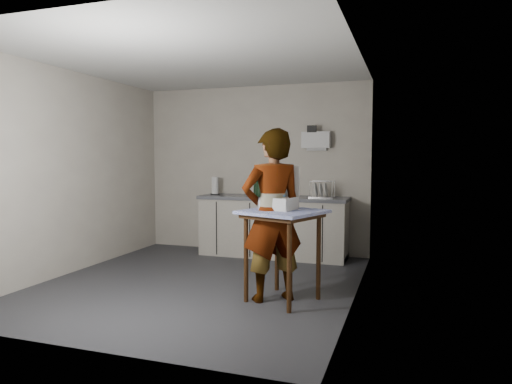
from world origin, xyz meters
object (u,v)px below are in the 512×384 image
(kitchen_counter, at_px, (273,228))
(paper_towel, at_px, (215,186))
(side_table, at_px, (283,222))
(soap_bottle, at_px, (260,185))
(soda_can, at_px, (279,192))
(bakery_box, at_px, (280,200))
(dish_rack, at_px, (322,194))
(standing_man, at_px, (272,215))
(dark_bottle, at_px, (256,187))

(kitchen_counter, bearing_deg, paper_towel, 179.52)
(side_table, xyz_separation_m, paper_towel, (-1.65, 2.04, 0.22))
(soap_bottle, distance_m, soda_can, 0.31)
(soda_can, height_order, bakery_box, bakery_box)
(kitchen_counter, distance_m, dish_rack, 0.91)
(side_table, distance_m, standing_man, 0.13)
(soda_can, height_order, dark_bottle, dark_bottle)
(side_table, distance_m, dark_bottle, 2.31)
(soap_bottle, height_order, paper_towel, soap_bottle)
(dark_bottle, xyz_separation_m, dish_rack, (1.02, -0.05, -0.07))
(side_table, bearing_deg, kitchen_counter, 129.21)
(kitchen_counter, bearing_deg, standing_man, -73.92)
(dark_bottle, distance_m, bakery_box, 2.21)
(kitchen_counter, relative_size, paper_towel, 8.09)
(kitchen_counter, xyz_separation_m, standing_man, (0.59, -2.05, 0.46))
(soda_can, height_order, dish_rack, dish_rack)
(side_table, distance_m, soap_bottle, 2.14)
(soda_can, height_order, paper_towel, paper_towel)
(kitchen_counter, bearing_deg, soap_bottle, -151.32)
(standing_man, distance_m, soda_can, 2.12)
(side_table, xyz_separation_m, bakery_box, (-0.05, 0.07, 0.22))
(soap_bottle, height_order, dish_rack, soap_bottle)
(soap_bottle, xyz_separation_m, soda_can, (0.27, 0.11, -0.10))
(kitchen_counter, height_order, bakery_box, bakery_box)
(soap_bottle, relative_size, bakery_box, 0.73)
(side_table, height_order, bakery_box, bakery_box)
(standing_man, bearing_deg, soda_can, -113.21)
(soap_bottle, distance_m, dish_rack, 0.93)
(soda_can, distance_m, paper_towel, 1.04)
(standing_man, bearing_deg, bakery_box, -156.89)
(standing_man, height_order, bakery_box, standing_man)
(dish_rack, bearing_deg, soap_bottle, -174.32)
(soap_bottle, xyz_separation_m, dish_rack, (0.91, 0.09, -0.11))
(side_table, bearing_deg, soda_can, 126.80)
(standing_man, relative_size, dish_rack, 5.04)
(standing_man, relative_size, soap_bottle, 5.40)
(paper_towel, bearing_deg, side_table, -51.03)
(kitchen_counter, xyz_separation_m, bakery_box, (0.64, -1.96, 0.62))
(paper_towel, distance_m, bakery_box, 2.53)
(soda_can, relative_size, dark_bottle, 0.51)
(soda_can, bearing_deg, bakery_box, -74.32)
(dark_bottle, height_order, dish_rack, dark_bottle)
(kitchen_counter, height_order, dark_bottle, dark_bottle)
(standing_man, xyz_separation_m, soap_bottle, (-0.77, 1.95, 0.18))
(kitchen_counter, bearing_deg, dark_bottle, 171.32)
(side_table, height_order, dark_bottle, dark_bottle)
(paper_towel, xyz_separation_m, bakery_box, (1.59, -1.97, 0.01))
(soda_can, bearing_deg, side_table, -73.42)
(side_table, height_order, soda_can, soda_can)
(kitchen_counter, relative_size, standing_man, 1.26)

